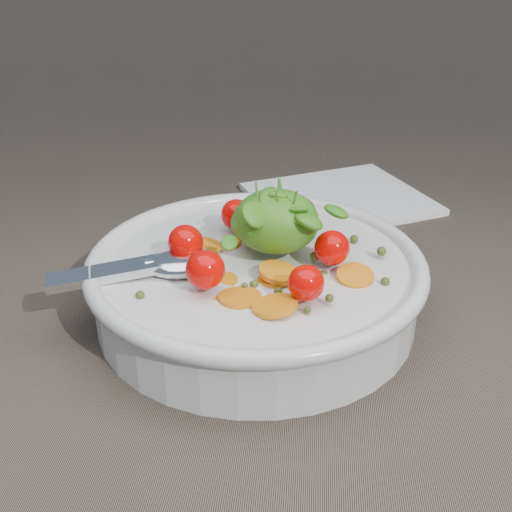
{
  "coord_description": "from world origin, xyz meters",
  "views": [
    {
      "loc": [
        0.04,
        -0.43,
        0.28
      ],
      "look_at": [
        0.0,
        0.01,
        0.05
      ],
      "focal_mm": 45.0,
      "sensor_mm": 36.0,
      "label": 1
    }
  ],
  "objects": [
    {
      "name": "ground",
      "position": [
        0.0,
        0.0,
        0.0
      ],
      "size": [
        6.0,
        6.0,
        0.0
      ],
      "primitive_type": "plane",
      "color": "brown",
      "rests_on": "ground"
    },
    {
      "name": "bowl",
      "position": [
        0.0,
        0.01,
        0.03
      ],
      "size": [
        0.29,
        0.26,
        0.11
      ],
      "color": "silver",
      "rests_on": "ground"
    },
    {
      "name": "napkin",
      "position": [
        0.08,
        0.25,
        0.0
      ],
      "size": [
        0.24,
        0.23,
        0.01
      ],
      "primitive_type": "cube",
      "rotation": [
        0.0,
        0.0,
        0.48
      ],
      "color": "white",
      "rests_on": "ground"
    }
  ]
}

